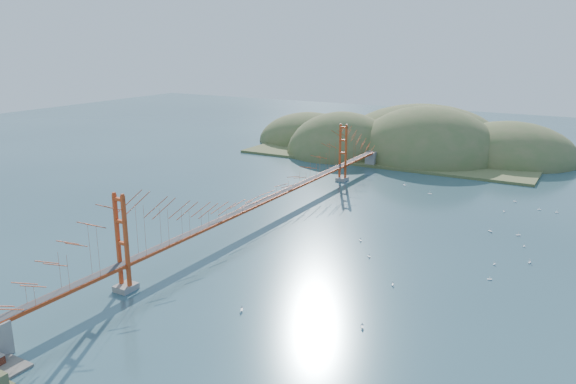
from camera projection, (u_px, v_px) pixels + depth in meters
The scene contains 20 objects.
ground at pixel (264, 220), 90.22m from camera, with size 320.00×320.00×0.00m, color #294752.
bridge at pixel (264, 178), 88.52m from camera, with size 2.20×94.40×12.00m.
far_headlands at pixel (412, 150), 146.39m from camera, with size 84.00×58.00×25.00m.
sailboat_1 at pixel (490, 231), 84.82m from camera, with size 0.68×0.68×0.73m.
sailboat_14 at pixel (494, 264), 72.43m from camera, with size 0.49×0.49×0.56m.
sailboat_4 at pixel (518, 235), 83.13m from camera, with size 0.70×0.70×0.73m.
sailboat_2 at pixel (369, 256), 74.96m from camera, with size 0.51×0.51×0.57m.
sailboat_3 at pixel (430, 193), 105.36m from camera, with size 0.62×0.53×0.71m.
sailboat_5 at pixel (524, 246), 78.70m from camera, with size 0.49×0.51×0.58m.
sailboat_6 at pixel (362, 326), 56.65m from camera, with size 0.62×0.62×0.66m.
sailboat_0 at pixel (393, 284), 66.41m from camera, with size 0.48×0.53×0.60m.
sailboat_15 at pixel (504, 211), 94.55m from camera, with size 0.51×0.51×0.57m.
sailboat_16 at pixel (360, 240), 80.91m from camera, with size 0.57×0.57×0.62m.
sailboat_17 at pixel (539, 209), 95.50m from camera, with size 0.59×0.54×0.66m.
sailboat_7 at pixel (515, 201), 100.28m from camera, with size 0.64×0.64×0.69m.
sailboat_9 at pixel (530, 262), 72.96m from camera, with size 0.57×0.62×0.70m.
sailboat_8 at pixel (557, 212), 93.95m from camera, with size 0.65×0.65×0.69m.
sailboat_10 at pixel (242, 309), 60.20m from camera, with size 0.68×0.68×0.73m.
sailboat_13 at pixel (490, 279), 67.86m from camera, with size 0.60×0.60×0.68m.
sailboat_12 at pixel (405, 185), 111.49m from camera, with size 0.61×0.54×0.69m.
Camera 1 is at (46.20, -72.41, 28.25)m, focal length 35.00 mm.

